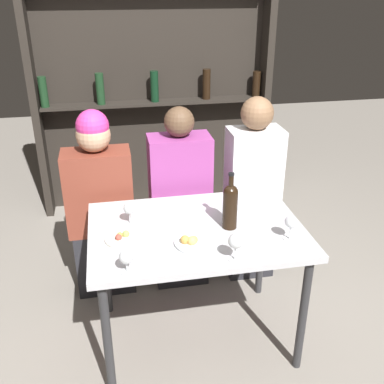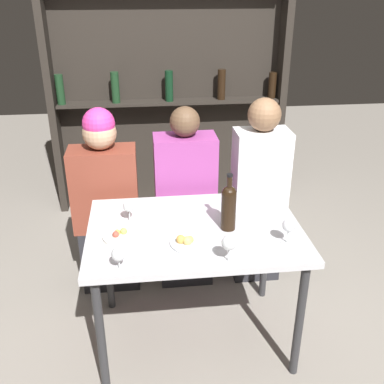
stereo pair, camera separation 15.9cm
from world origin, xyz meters
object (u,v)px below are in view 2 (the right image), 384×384
wine_glass_3 (129,207)px  seated_person_left (106,206)px  wine_glass_0 (289,226)px  food_plate_0 (189,242)px  wine_bottle (229,205)px  wine_glass_2 (229,244)px  seated_person_right (259,197)px  wine_glass_1 (118,255)px  food_plate_1 (121,235)px  seated_person_center (185,205)px

wine_glass_3 → seated_person_left: bearing=108.8°
wine_glass_0 → food_plate_0: (-0.47, 0.05, -0.08)m
wine_bottle → wine_glass_3: (-0.50, 0.13, -0.05)m
wine_glass_0 → seated_person_left: 1.23m
wine_glass_2 → wine_glass_3: wine_glass_2 is taller
wine_bottle → seated_person_right: size_ratio=0.24×
wine_glass_0 → wine_glass_1: wine_glass_0 is taller
wine_bottle → wine_glass_0: wine_bottle is taller
food_plate_1 → seated_person_center: size_ratio=0.15×
seated_person_left → seated_person_center: size_ratio=1.01×
seated_person_left → wine_glass_2: bearing=-55.9°
wine_bottle → wine_glass_3: wine_bottle is taller
wine_bottle → wine_glass_0: bearing=-34.1°
wine_glass_1 → wine_glass_2: size_ratio=0.81×
wine_bottle → wine_glass_1: bearing=-151.5°
wine_glass_2 → seated_person_center: (-0.10, 0.90, -0.26)m
food_plate_1 → seated_person_center: seated_person_center is taller
wine_glass_0 → wine_glass_3: wine_glass_0 is taller
wine_glass_0 → wine_glass_1: size_ratio=1.20×
wine_glass_3 → wine_bottle: bearing=-14.5°
wine_glass_0 → wine_bottle: bearing=145.9°
seated_person_center → wine_bottle: bearing=-75.3°
food_plate_0 → seated_person_center: seated_person_center is taller
wine_glass_1 → wine_bottle: bearing=28.5°
wine_bottle → seated_person_center: (-0.16, 0.61, -0.30)m
wine_glass_1 → food_plate_0: bearing=27.1°
wine_bottle → food_plate_0: (-0.21, -0.13, -0.12)m
food_plate_0 → seated_person_left: size_ratio=0.17×
wine_glass_2 → seated_person_left: size_ratio=0.11×
wine_bottle → wine_glass_2: 0.31m
wine_glass_0 → seated_person_left: seated_person_left is taller
seated_person_left → seated_person_right: size_ratio=0.98×
wine_glass_2 → seated_person_left: bearing=124.1°
wine_glass_1 → food_plate_0: 0.38m
wine_glass_1 → seated_person_left: size_ratio=0.09×
seated_person_left → seated_person_center: seated_person_left is taller
seated_person_center → wine_glass_2: bearing=-83.4°
wine_bottle → wine_glass_2: size_ratio=2.24×
wine_glass_1 → wine_glass_3: size_ratio=0.89×
wine_bottle → seated_person_center: seated_person_center is taller
wine_glass_1 → seated_person_right: size_ratio=0.09×
food_plate_0 → seated_person_center: bearing=85.7°
wine_glass_2 → food_plate_0: bearing=132.9°
wine_glass_2 → wine_bottle: bearing=79.5°
wine_bottle → wine_glass_1: 0.63m
wine_glass_0 → wine_glass_1: bearing=-171.4°
wine_bottle → seated_person_center: 0.69m
wine_glass_3 → seated_person_right: size_ratio=0.10×
wine_glass_2 → seated_person_right: seated_person_right is taller
wine_glass_1 → seated_person_center: bearing=66.7°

